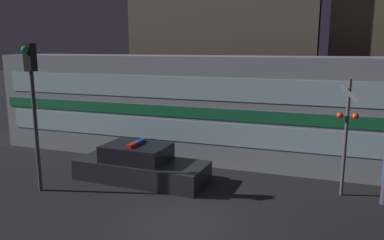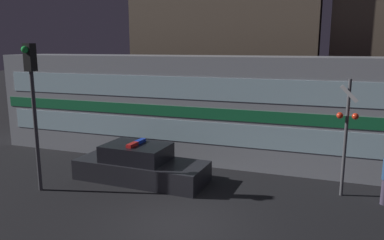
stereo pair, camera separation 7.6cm
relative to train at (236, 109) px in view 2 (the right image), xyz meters
The scene contains 6 objects.
ground_plane 6.91m from the train, 90.14° to the right, with size 120.00×120.00×0.00m, color black.
train is the anchor object (origin of this frame).
police_car 4.91m from the train, 126.14° to the right, with size 4.96×2.06×1.47m.
crossing_signal_near 5.16m from the train, 33.08° to the right, with size 0.67×0.28×3.91m.
traffic_light_corner 8.12m from the train, 133.44° to the right, with size 0.30×0.46×5.01m.
building_left 7.54m from the train, 108.29° to the left, with size 10.62×4.49×10.02m.
Camera 2 is at (3.62, -9.09, 4.91)m, focal length 35.00 mm.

